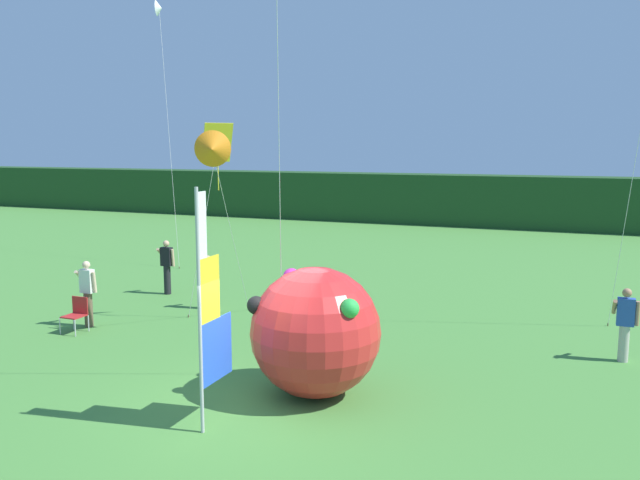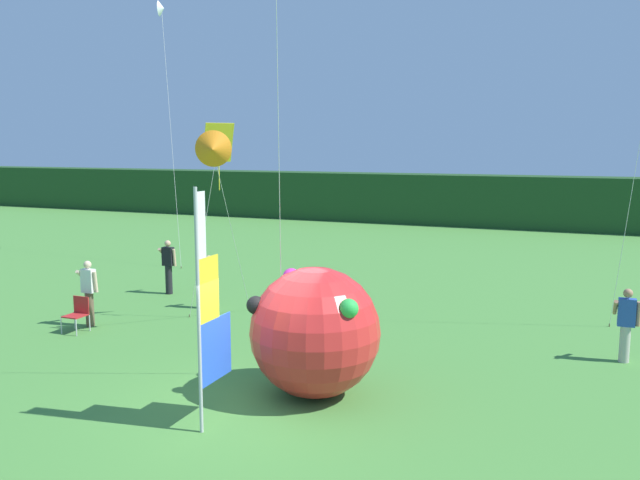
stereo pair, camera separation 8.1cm
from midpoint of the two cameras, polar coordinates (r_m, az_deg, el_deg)
The scene contains 12 objects.
ground_plane at distance 12.40m, azimuth -7.10°, elevation -14.32°, with size 120.00×120.00×0.00m, color #478438.
distant_treeline at distance 39.56m, azimuth 13.63°, elevation 3.34°, with size 80.00×2.40×2.96m, color #1E421E.
banner_flag at distance 11.18m, azimuth -9.77°, elevation -6.31°, with size 0.06×1.03×4.09m.
person_near_banner at distance 18.31m, azimuth -19.58°, elevation -4.23°, with size 0.55×0.48×1.75m.
person_mid_field at distance 21.52m, azimuth -13.22°, elevation -2.16°, with size 0.55×0.48×1.73m.
person_far_left at distance 15.99m, azimuth 24.76°, elevation -6.52°, with size 0.55×0.48×1.65m.
person_far_right at distance 19.38m, azimuth -9.76°, elevation -3.48°, with size 0.55×0.48×1.57m.
inflatable_balloon at distance 12.55m, azimuth -0.59°, elevation -7.95°, with size 2.48×2.48×2.48m.
folding_chair at distance 17.98m, azimuth -20.44°, elevation -5.88°, with size 0.51×0.51×0.89m.
kite_yellow_diamond_2 at distance 17.39m, azimuth -9.06°, elevation 7.86°, with size 1.54×0.82×5.29m.
kite_white_delta_3 at distance 29.12m, azimuth -13.81°, elevation 18.72°, with size 2.39×2.67×10.55m.
kite_orange_delta_4 at distance 15.92m, azimuth -9.45°, elevation 7.73°, with size 1.08×3.20×5.09m.
Camera 1 is at (5.56, -10.01, 4.76)m, focal length 36.98 mm.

